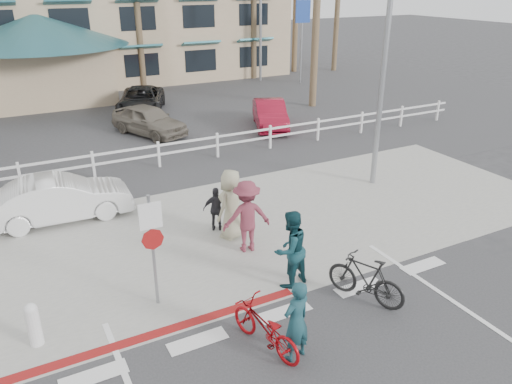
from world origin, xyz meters
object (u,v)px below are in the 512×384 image
bike_black (366,279)px  car_white_sedan (61,199)px  bike_red (265,328)px  sign_post (153,245)px

bike_black → car_white_sedan: 9.07m
bike_red → car_white_sedan: bearing=-85.6°
bike_black → car_white_sedan: (-5.29, 7.37, 0.11)m
sign_post → bike_black: sign_post is taller
bike_red → bike_black: size_ratio=0.99×
sign_post → bike_black: 4.66m
bike_black → sign_post: bearing=-50.9°
sign_post → car_white_sedan: size_ratio=0.72×
bike_black → car_white_sedan: car_white_sedan is taller
car_white_sedan → bike_black: bearing=-141.9°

